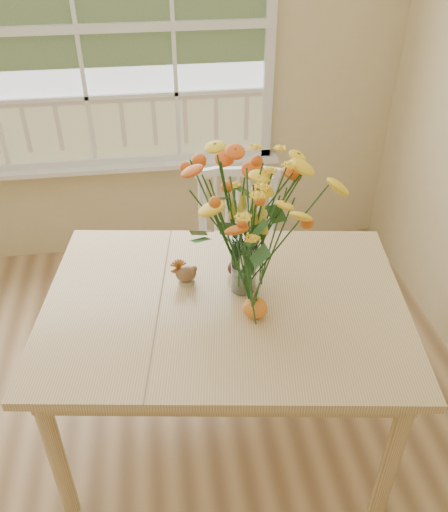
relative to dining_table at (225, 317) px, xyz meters
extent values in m
cube|color=beige|center=(-0.63, 1.65, 0.63)|extent=(4.00, 0.02, 2.70)
cube|color=silver|center=(-0.63, 1.64, 0.83)|extent=(2.20, 0.00, 1.60)
cube|color=white|center=(-0.63, 1.58, -0.03)|extent=(2.42, 0.12, 0.03)
cube|color=tan|center=(0.00, 0.00, 0.07)|extent=(1.66, 1.29, 0.04)
cube|color=tan|center=(0.00, 0.00, 0.00)|extent=(1.52, 1.16, 0.10)
cylinder|color=tan|center=(-0.73, -0.35, -0.33)|extent=(0.07, 0.07, 0.77)
cylinder|color=tan|center=(-0.60, 0.54, -0.33)|extent=(0.07, 0.07, 0.77)
cylinder|color=tan|center=(0.60, -0.54, -0.33)|extent=(0.07, 0.07, 0.77)
cylinder|color=tan|center=(0.73, 0.35, -0.33)|extent=(0.07, 0.07, 0.77)
cube|color=white|center=(0.18, 0.69, -0.26)|extent=(0.49, 0.47, 0.05)
cube|color=white|center=(0.19, 0.86, 0.00)|extent=(0.45, 0.08, 0.51)
cylinder|color=white|center=(-0.01, 0.54, -0.50)|extent=(0.04, 0.04, 0.44)
cylinder|color=white|center=(0.02, 0.87, -0.50)|extent=(0.04, 0.04, 0.44)
cylinder|color=white|center=(0.33, 0.51, -0.50)|extent=(0.04, 0.04, 0.44)
cylinder|color=white|center=(0.37, 0.83, -0.50)|extent=(0.04, 0.04, 0.44)
cylinder|color=white|center=(0.09, 0.07, 0.21)|extent=(0.11, 0.11, 0.24)
ellipsoid|color=#DC5B19|center=(0.11, -0.11, 0.13)|extent=(0.10, 0.10, 0.08)
cylinder|color=#CCB78C|center=(-0.15, 0.15, 0.10)|extent=(0.07, 0.07, 0.01)
ellipsoid|color=brown|center=(-0.15, 0.15, 0.14)|extent=(0.10, 0.07, 0.07)
ellipsoid|color=#38160F|center=(0.08, 0.17, 0.13)|extent=(0.08, 0.08, 0.07)
camera|label=1|loc=(-0.24, -1.72, 1.58)|focal=38.00mm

